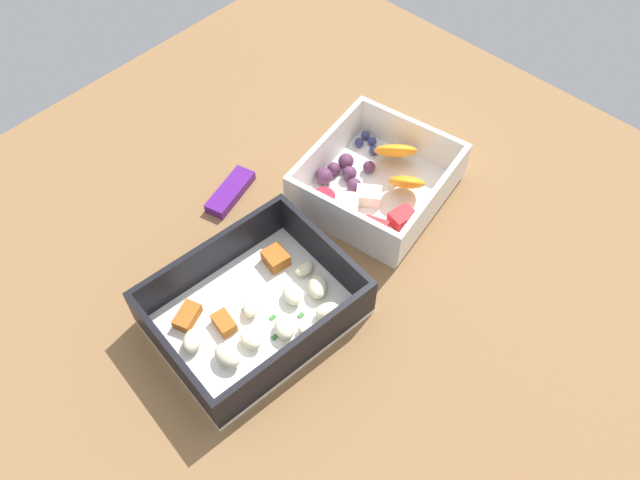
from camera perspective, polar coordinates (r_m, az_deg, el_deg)
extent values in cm
cube|color=brown|center=(69.41, -0.18, -0.64)|extent=(80.00, 80.00, 2.00)
cube|color=white|center=(63.60, -5.84, -6.77)|extent=(20.30, 16.55, 0.60)
cube|color=black|center=(59.65, -13.14, -10.29)|extent=(2.22, 14.52, 4.78)
cube|color=black|center=(64.18, 0.44, -1.03)|extent=(2.22, 14.52, 4.78)
cube|color=black|center=(64.76, -9.74, -1.45)|extent=(17.54, 2.57, 4.78)
cube|color=black|center=(58.43, -1.90, -10.02)|extent=(17.54, 2.57, 4.78)
ellipsoid|color=beige|center=(61.09, -6.25, -8.92)|extent=(1.77, 2.41, 1.15)
ellipsoid|color=beige|center=(61.27, -1.07, -8.16)|extent=(2.00, 2.45, 1.07)
ellipsoid|color=beige|center=(61.65, -11.21, -9.06)|extent=(3.09, 2.87, 1.27)
ellipsoid|color=beige|center=(63.21, -2.54, -4.91)|extent=(2.52, 2.95, 1.25)
ellipsoid|color=beige|center=(60.41, -8.32, -10.24)|extent=(2.09, 2.92, 1.43)
ellipsoid|color=beige|center=(61.29, -3.22, -7.85)|extent=(3.03, 3.33, 1.37)
ellipsoid|color=beige|center=(63.52, -0.18, -4.20)|extent=(3.34, 3.33, 1.39)
ellipsoid|color=beige|center=(62.85, -6.25, -6.06)|extent=(2.72, 2.56, 1.11)
ellipsoid|color=beige|center=(62.06, 0.84, -6.44)|extent=(3.32, 3.16, 1.36)
ellipsoid|color=beige|center=(64.99, -1.41, -2.58)|extent=(2.36, 1.84, 1.07)
cube|color=#AD5B1E|center=(65.83, -4.01, -1.63)|extent=(2.66, 2.85, 1.56)
cube|color=#AD5B1E|center=(62.52, -8.63, -7.40)|extent=(2.07, 2.74, 1.20)
cube|color=#AD5B1E|center=(63.54, -11.85, -6.74)|extent=(3.36, 2.65, 1.17)
cube|color=#387A33|center=(62.85, -1.73, -6.78)|extent=(0.60, 0.40, 0.20)
cube|color=#387A33|center=(61.81, -8.34, -9.53)|extent=(0.60, 0.40, 0.20)
cube|color=#387A33|center=(63.63, -6.77, -6.17)|extent=(0.60, 0.40, 0.20)
cube|color=#387A33|center=(61.82, -4.12, -8.71)|extent=(0.60, 0.40, 0.20)
cube|color=#387A33|center=(62.88, -4.28, -6.96)|extent=(0.60, 0.40, 0.20)
cube|color=white|center=(72.90, 5.07, 4.31)|extent=(17.78, 16.71, 0.60)
cube|color=white|center=(66.57, 1.88, 1.78)|extent=(2.84, 14.35, 4.85)
cube|color=white|center=(75.68, 8.21, 9.23)|extent=(2.84, 14.35, 4.85)
cube|color=white|center=(73.25, 0.56, 8.02)|extent=(14.44, 2.85, 4.85)
cube|color=white|center=(69.11, 10.15, 3.30)|extent=(14.44, 2.85, 4.85)
ellipsoid|color=orange|center=(71.09, 7.82, 5.17)|extent=(5.33, 5.41, 3.96)
ellipsoid|color=orange|center=(73.72, 6.80, 7.98)|extent=(6.46, 6.52, 4.72)
cube|color=#F4EACC|center=(70.97, 4.40, 3.97)|extent=(3.30, 3.45, 1.65)
cube|color=red|center=(69.41, 7.40, 2.00)|extent=(3.02, 2.50, 1.60)
cube|color=#F4EACC|center=(69.43, 2.46, 2.82)|extent=(4.11, 3.95, 1.97)
cube|color=red|center=(68.19, 4.96, 1.02)|extent=(2.76, 3.12, 1.55)
sphere|color=#562D4C|center=(72.49, 0.39, 5.75)|extent=(1.98, 1.98, 1.98)
sphere|color=#562D4C|center=(74.06, 4.44, 6.58)|extent=(1.46, 1.46, 1.46)
sphere|color=#562D4C|center=(73.08, 2.67, 6.02)|extent=(1.69, 1.69, 1.69)
sphere|color=#562D4C|center=(74.24, 2.36, 7.10)|extent=(1.86, 1.86, 1.86)
sphere|color=#562D4C|center=(71.80, 3.08, 4.90)|extent=(1.75, 1.75, 1.75)
sphere|color=#562D4C|center=(73.59, 1.23, 6.43)|extent=(1.56, 1.56, 1.56)
cone|color=red|center=(69.99, 0.33, 3.47)|extent=(2.55, 2.55, 2.04)
sphere|color=navy|center=(76.15, 4.88, 8.04)|extent=(1.16, 1.16, 1.16)
sphere|color=navy|center=(76.99, 3.53, 8.75)|extent=(1.11, 1.11, 1.11)
sphere|color=navy|center=(77.94, 4.11, 9.37)|extent=(1.06, 1.06, 1.06)
sphere|color=navy|center=(77.28, 4.72, 8.85)|extent=(1.09, 1.09, 1.09)
cube|color=#51197A|center=(72.97, -8.07, 4.31)|extent=(7.38, 4.14, 1.20)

